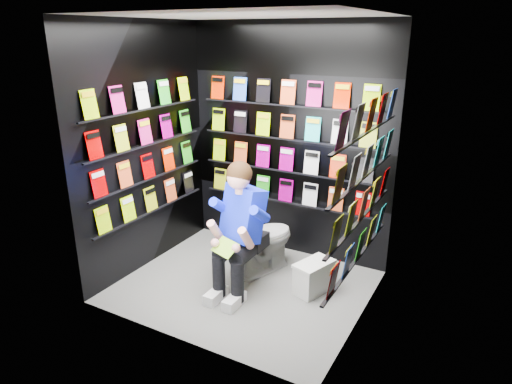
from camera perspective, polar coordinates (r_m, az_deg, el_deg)
The scene contains 14 objects.
floor at distance 4.78m, azimuth -1.55°, elevation -11.69°, with size 2.40×2.40×0.00m, color slate.
ceiling at distance 4.10m, azimuth -1.90°, elevation 21.24°, with size 2.40×2.40×0.00m, color white.
wall_back at distance 5.12m, azimuth 4.03°, elevation 6.14°, with size 2.40×0.04×2.60m, color black.
wall_front at distance 3.48m, azimuth -10.13°, elevation -0.50°, with size 2.40×0.04×2.60m, color black.
wall_left at distance 4.96m, azimuth -13.78°, elevation 5.21°, with size 0.04×2.00×2.60m, color black.
wall_right at distance 3.81m, azimuth 14.00°, elevation 1.00°, with size 0.04×2.00×2.60m, color black.
comics_back at distance 5.09m, azimuth 3.89°, elevation 6.13°, with size 2.10×0.06×1.37m, color #DC4E22, non-canonical shape.
comics_left at distance 4.94m, azimuth -13.52°, elevation 5.23°, with size 0.06×1.70×1.37m, color #DC4E22, non-canonical shape.
comics_right at distance 3.82m, azimuth 13.57°, elevation 1.14°, with size 0.06×1.70×1.37m, color #DC4E22, non-canonical shape.
toilet at distance 4.92m, azimuth 0.80°, elevation -5.88°, with size 0.42×0.75×0.73m, color white.
longbox at distance 4.66m, azimuth 7.21°, elevation -10.64°, with size 0.22×0.39×0.30m, color silver.
longbox_lid at distance 4.58m, azimuth 7.29°, elevation -8.88°, with size 0.24×0.41×0.03m, color silver.
reader at distance 4.45m, azimuth -1.50°, elevation -2.80°, with size 0.55×0.80×1.47m, color #0E1EE2, non-canonical shape.
held_comic at distance 4.26m, azimuth -3.88°, elevation -6.93°, with size 0.26×0.01×0.18m, color green.
Camera 1 is at (2.10, -3.52, 2.46)m, focal length 32.00 mm.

